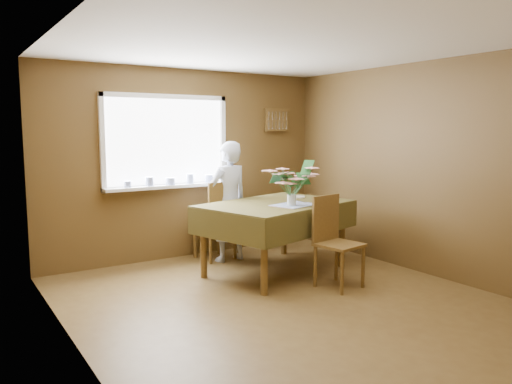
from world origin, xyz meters
TOP-DOWN VIEW (x-y plane):
  - floor at (0.00, 0.00)m, footprint 4.50×4.50m
  - ceiling at (0.00, 0.00)m, footprint 4.50×4.50m
  - wall_back at (0.00, 2.25)m, footprint 4.00×0.00m
  - wall_left at (-2.00, 0.00)m, footprint 0.00×4.50m
  - wall_right at (2.00, 0.00)m, footprint 0.00×4.50m
  - window_assembly at (-0.29, 2.20)m, footprint 1.72×0.20m
  - spoon_rack at (1.45, 2.22)m, footprint 0.44×0.05m
  - dining_table at (0.54, 0.94)m, footprint 1.98×1.59m
  - chair_far at (0.23, 1.81)m, footprint 0.49×0.49m
  - chair_near at (0.76, 0.16)m, footprint 0.49×0.49m
  - seated_woman at (0.33, 1.72)m, footprint 0.61×0.44m
  - flower_bouquet at (0.56, 0.67)m, footprint 0.53×0.53m
  - side_plate at (1.04, 1.20)m, footprint 0.29×0.29m
  - table_knife at (0.82, 0.80)m, footprint 0.03×0.20m

SIDE VIEW (x-z plane):
  - floor at x=0.00m, z-range 0.00..0.00m
  - chair_near at x=0.76m, z-range 0.04..1.04m
  - chair_far at x=0.23m, z-range 0.04..1.09m
  - dining_table at x=0.54m, z-range 0.31..1.16m
  - seated_woman at x=0.33m, z-range 0.00..1.56m
  - side_plate at x=1.04m, z-range 0.84..0.86m
  - table_knife at x=0.82m, z-range 0.85..0.85m
  - flower_bouquet at x=0.56m, z-range 0.91..1.36m
  - wall_back at x=0.00m, z-range -0.75..3.25m
  - wall_left at x=-2.00m, z-range -1.00..3.50m
  - wall_right at x=2.00m, z-range -1.00..3.50m
  - window_assembly at x=-0.29m, z-range 0.74..1.96m
  - spoon_rack at x=1.45m, z-range 1.69..2.02m
  - ceiling at x=0.00m, z-range 2.50..2.50m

